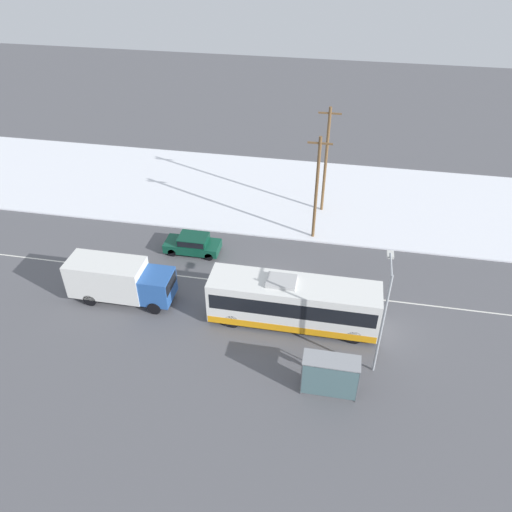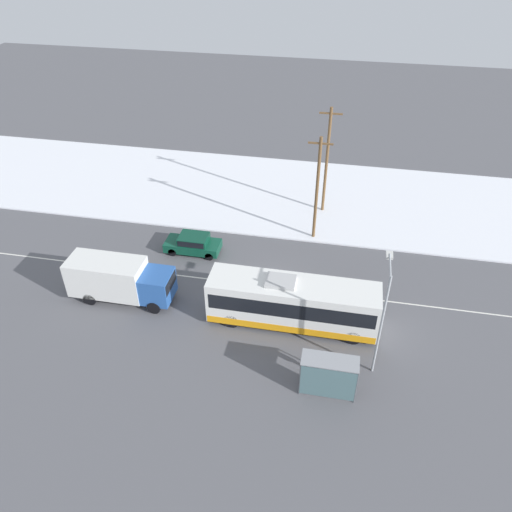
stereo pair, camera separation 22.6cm
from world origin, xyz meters
name	(u,v)px [view 2 (the right image)]	position (x,y,z in m)	size (l,w,h in m)	color
ground_plane	(271,287)	(0.00, 0.00, 0.00)	(120.00, 120.00, 0.00)	#56565B
snow_lot	(295,195)	(0.00, 13.20, 0.06)	(80.00, 14.33, 0.12)	white
lane_marking_center	(271,287)	(0.00, 0.00, 0.00)	(60.00, 0.12, 0.00)	silver
city_bus	(293,303)	(1.92, -3.22, 1.63)	(10.58, 2.57, 3.34)	white
box_truck	(119,279)	(-9.72, -3.06, 1.64)	(6.95, 2.30, 2.95)	silver
sedan_car	(193,243)	(-6.49, 3.05, 0.79)	(4.18, 1.80, 1.45)	#0F4733
pedestrian_at_stop	(316,360)	(3.82, -7.08, 0.99)	(0.58, 0.26, 1.61)	#23232D
bus_shelter	(329,373)	(4.57, -8.51, 1.68)	(3.06, 1.20, 2.40)	gray
streetlamp	(383,308)	(7.03, -5.85, 4.42)	(0.36, 2.45, 6.97)	#9EA3A8
utility_pole_roadside	(317,188)	(2.31, 6.76, 4.44)	(1.80, 0.24, 8.50)	brown
utility_pole_snowlot	(327,160)	(2.66, 11.04, 4.76)	(1.80, 0.24, 9.15)	brown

